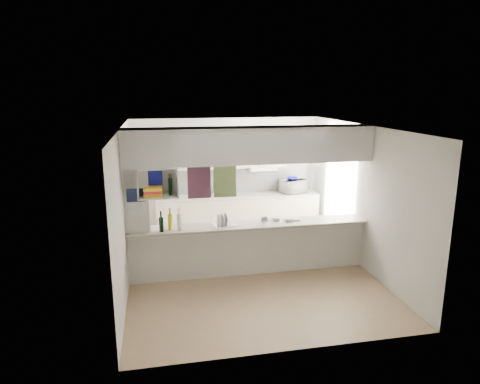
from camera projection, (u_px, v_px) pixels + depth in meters
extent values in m
plane|color=tan|center=(250.00, 273.00, 7.67)|extent=(4.80, 4.80, 0.00)
plane|color=white|center=(250.00, 127.00, 7.07)|extent=(4.80, 4.80, 0.00)
plane|color=silver|center=(227.00, 176.00, 9.66)|extent=(4.20, 0.00, 4.20)
plane|color=silver|center=(125.00, 209.00, 6.97)|extent=(0.00, 4.80, 4.80)
plane|color=silver|center=(363.00, 197.00, 7.77)|extent=(0.00, 4.80, 4.80)
cube|color=silver|center=(250.00, 250.00, 7.57)|extent=(4.20, 0.15, 0.88)
cube|color=#BBB4A4|center=(250.00, 225.00, 7.46)|extent=(4.20, 0.50, 0.04)
cube|color=white|center=(250.00, 145.00, 7.14)|extent=(4.20, 0.50, 0.60)
cube|color=silver|center=(137.00, 209.00, 7.01)|extent=(0.40, 0.18, 2.60)
cube|color=#191E4C|center=(136.00, 195.00, 6.86)|extent=(0.30, 0.01, 0.22)
cube|color=white|center=(137.00, 209.00, 6.91)|extent=(0.30, 0.01, 0.24)
cube|color=#33172E|center=(199.00, 181.00, 7.33)|extent=(0.40, 0.02, 0.62)
cube|color=#166756|center=(225.00, 180.00, 7.41)|extent=(0.40, 0.02, 0.62)
cube|color=white|center=(158.00, 197.00, 6.93)|extent=(0.65, 0.35, 0.02)
cube|color=white|center=(157.00, 168.00, 6.82)|extent=(0.65, 0.35, 0.02)
cube|color=white|center=(158.00, 180.00, 7.03)|extent=(0.65, 0.02, 0.50)
cube|color=white|center=(138.00, 183.00, 6.81)|extent=(0.02, 0.35, 0.50)
cube|color=white|center=(177.00, 181.00, 6.93)|extent=(0.02, 0.35, 0.50)
cube|color=gold|center=(153.00, 195.00, 6.91)|extent=(0.30, 0.24, 0.05)
cube|color=red|center=(153.00, 192.00, 6.89)|extent=(0.28, 0.22, 0.05)
cube|color=gold|center=(153.00, 189.00, 6.88)|extent=(0.30, 0.24, 0.05)
cube|color=#0B0C7E|center=(154.00, 181.00, 6.98)|extent=(0.26, 0.02, 0.34)
cylinder|color=black|center=(170.00, 187.00, 6.93)|extent=(0.06, 0.06, 0.28)
cube|color=beige|center=(238.00, 215.00, 9.61)|extent=(3.60, 0.60, 0.90)
cube|color=#BBB4A4|center=(238.00, 196.00, 9.50)|extent=(3.60, 0.63, 0.03)
cube|color=silver|center=(236.00, 179.00, 9.70)|extent=(3.60, 0.03, 0.60)
cube|color=beige|center=(228.00, 152.00, 9.36)|extent=(2.62, 0.34, 0.72)
cube|color=white|center=(262.00, 169.00, 9.53)|extent=(0.60, 0.46, 0.12)
cube|color=silver|center=(264.00, 172.00, 9.32)|extent=(0.60, 0.02, 0.05)
imported|color=white|center=(293.00, 186.00, 9.69)|extent=(0.65, 0.54, 0.31)
imported|color=#0B0C7E|center=(292.00, 178.00, 9.61)|extent=(0.23, 0.23, 0.06)
cube|color=silver|center=(224.00, 224.00, 7.41)|extent=(0.45, 0.37, 0.01)
cylinder|color=white|center=(219.00, 219.00, 7.34)|extent=(0.05, 0.20, 0.20)
cylinder|color=white|center=(222.00, 219.00, 7.37)|extent=(0.05, 0.20, 0.20)
cylinder|color=white|center=(226.00, 218.00, 7.39)|extent=(0.05, 0.20, 0.20)
imported|color=white|center=(264.00, 220.00, 7.45)|extent=(0.16, 0.16, 0.11)
cylinder|color=black|center=(161.00, 225.00, 7.03)|extent=(0.08, 0.08, 0.24)
cylinder|color=black|center=(161.00, 214.00, 6.99)|extent=(0.03, 0.03, 0.11)
cylinder|color=olive|center=(170.00, 222.00, 7.13)|extent=(0.08, 0.08, 0.26)
cylinder|color=olive|center=(170.00, 211.00, 7.09)|extent=(0.03, 0.03, 0.11)
cylinder|color=silver|center=(180.00, 222.00, 7.08)|extent=(0.08, 0.08, 0.28)
cylinder|color=silver|center=(179.00, 211.00, 7.04)|extent=(0.03, 0.03, 0.11)
cylinder|color=silver|center=(276.00, 219.00, 7.61)|extent=(0.15, 0.15, 0.07)
cube|color=silver|center=(289.00, 220.00, 7.56)|extent=(0.15, 0.11, 0.06)
cube|color=black|center=(296.00, 221.00, 7.62)|extent=(0.14, 0.07, 0.01)
cylinder|color=black|center=(209.00, 193.00, 9.41)|extent=(0.11, 0.11, 0.15)
cube|color=brown|center=(231.00, 190.00, 9.52)|extent=(0.12, 0.10, 0.22)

